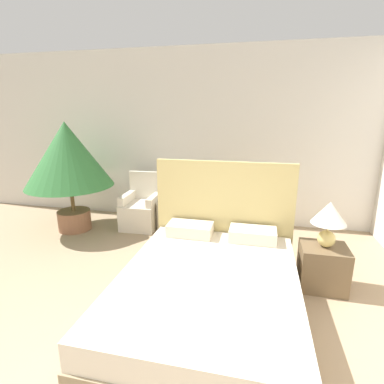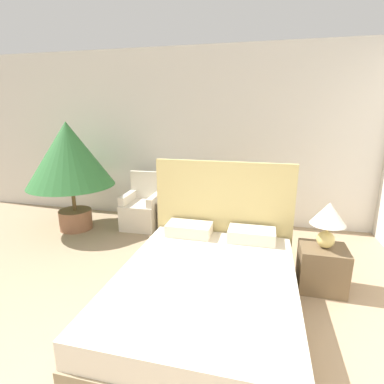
# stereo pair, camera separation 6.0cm
# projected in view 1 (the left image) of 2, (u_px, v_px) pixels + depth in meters

# --- Properties ---
(wall_back) EXTENTS (10.00, 0.06, 2.90)m
(wall_back) POSITION_uv_depth(u_px,v_px,m) (204.00, 138.00, 5.07)
(wall_back) COLOR silver
(wall_back) RESTS_ON ground_plane
(bed) EXTENTS (1.63, 2.12, 1.33)m
(bed) POSITION_uv_depth(u_px,v_px,m) (210.00, 289.00, 2.81)
(bed) COLOR #8C7A5B
(bed) RESTS_ON ground_plane
(armchair_near_window_left) EXTENTS (0.58, 0.64, 0.89)m
(armchair_near_window_left) POSITION_uv_depth(u_px,v_px,m) (141.00, 211.00, 5.01)
(armchair_near_window_left) COLOR beige
(armchair_near_window_left) RESTS_ON ground_plane
(armchair_near_window_right) EXTENTS (0.64, 0.69, 0.89)m
(armchair_near_window_right) POSITION_uv_depth(u_px,v_px,m) (197.00, 215.00, 4.80)
(armchair_near_window_right) COLOR beige
(armchair_near_window_right) RESTS_ON ground_plane
(potted_palm) EXTENTS (1.34, 1.34, 1.74)m
(potted_palm) POSITION_uv_depth(u_px,v_px,m) (68.00, 158.00, 4.64)
(potted_palm) COLOR brown
(potted_palm) RESTS_ON ground_plane
(nightstand) EXTENTS (0.49, 0.42, 0.48)m
(nightstand) POSITION_uv_depth(u_px,v_px,m) (322.00, 267.00, 3.27)
(nightstand) COLOR brown
(nightstand) RESTS_ON ground_plane
(table_lamp) EXTENTS (0.36, 0.36, 0.50)m
(table_lamp) POSITION_uv_depth(u_px,v_px,m) (329.00, 217.00, 3.13)
(table_lamp) COLOR tan
(table_lamp) RESTS_ON nightstand
(side_table) EXTENTS (0.40, 0.40, 0.45)m
(side_table) POSITION_uv_depth(u_px,v_px,m) (168.00, 216.00, 4.89)
(side_table) COLOR #B7AD93
(side_table) RESTS_ON ground_plane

